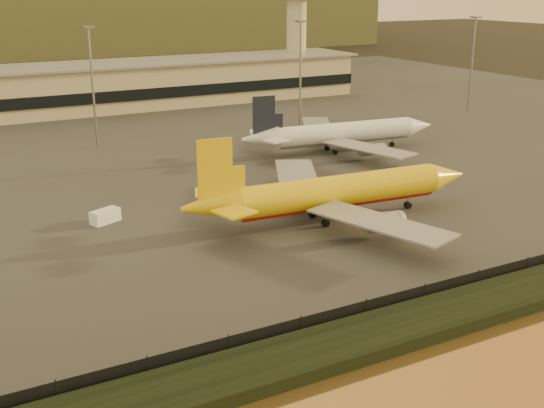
% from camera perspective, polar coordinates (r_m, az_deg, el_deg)
% --- Properties ---
extents(ground, '(900.00, 900.00, 0.00)m').
position_cam_1_polar(ground, '(86.74, 5.98, -5.29)').
color(ground, black).
rests_on(ground, ground).
extents(embankment, '(320.00, 7.00, 1.40)m').
position_cam_1_polar(embankment, '(74.48, 13.46, -9.24)').
color(embankment, black).
rests_on(embankment, ground).
extents(tarmac, '(320.00, 220.00, 0.20)m').
position_cam_1_polar(tarmac, '(170.13, -12.41, 6.08)').
color(tarmac, '#2D2D2D').
rests_on(tarmac, ground).
extents(perimeter_fence, '(300.00, 0.05, 2.20)m').
position_cam_1_polar(perimeter_fence, '(76.87, 11.51, -7.70)').
color(perimeter_fence, black).
rests_on(perimeter_fence, tarmac).
extents(terminal_building, '(202.00, 25.00, 12.60)m').
position_cam_1_polar(terminal_building, '(195.37, -19.27, 8.85)').
color(terminal_building, tan).
rests_on(terminal_building, tarmac).
extents(control_tower, '(11.20, 11.20, 35.50)m').
position_cam_1_polar(control_tower, '(228.19, 2.07, 14.91)').
color(control_tower, tan).
rests_on(control_tower, tarmac).
extents(apron_light_masts, '(152.20, 12.20, 25.40)m').
position_cam_1_polar(apron_light_masts, '(153.97, -5.18, 11.09)').
color(apron_light_masts, slate).
rests_on(apron_light_masts, tarmac).
extents(dhl_cargo_jet, '(47.38, 46.28, 14.15)m').
position_cam_1_polar(dhl_cargo_jet, '(101.62, 5.24, 0.93)').
color(dhl_cargo_jet, yellow).
rests_on(dhl_cargo_jet, tarmac).
extents(white_narrowbody_jet, '(44.31, 42.96, 12.72)m').
position_cam_1_polar(white_narrowbody_jet, '(144.17, 5.83, 5.88)').
color(white_narrowbody_jet, white).
rests_on(white_narrowbody_jet, tarmac).
extents(gse_vehicle_yellow, '(3.75, 2.52, 1.55)m').
position_cam_1_polar(gse_vehicle_yellow, '(120.58, 6.21, 1.95)').
color(gse_vehicle_yellow, yellow).
rests_on(gse_vehicle_yellow, tarmac).
extents(gse_vehicle_white, '(4.83, 3.56, 1.98)m').
position_cam_1_polar(gse_vehicle_white, '(104.01, -13.79, -0.99)').
color(gse_vehicle_white, white).
rests_on(gse_vehicle_white, tarmac).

